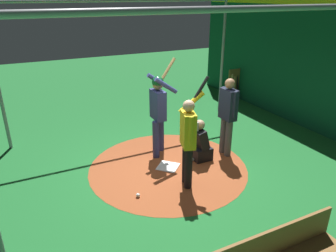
% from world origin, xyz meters
% --- Properties ---
extents(ground_plane, '(26.61, 26.61, 0.00)m').
position_xyz_m(ground_plane, '(0.00, 0.00, 0.00)').
color(ground_plane, '#1E6B2D').
extents(dirt_circle, '(3.34, 3.34, 0.01)m').
position_xyz_m(dirt_circle, '(0.00, 0.00, 0.00)').
color(dirt_circle, '#9E4C28').
rests_on(dirt_circle, ground).
extents(home_plate, '(0.59, 0.59, 0.01)m').
position_xyz_m(home_plate, '(0.00, 0.00, 0.01)').
color(home_plate, white).
rests_on(home_plate, dirt_circle).
extents(batter, '(0.68, 0.49, 2.16)m').
position_xyz_m(batter, '(-0.09, -0.66, 1.12)').
color(batter, navy).
rests_on(batter, ground).
extents(catcher, '(0.58, 0.40, 0.94)m').
position_xyz_m(catcher, '(-0.78, -0.02, 0.37)').
color(catcher, black).
rests_on(catcher, ground).
extents(umpire, '(0.22, 0.49, 1.77)m').
position_xyz_m(umpire, '(-1.45, 0.01, 1.00)').
color(umpire, '#4C4C51').
rests_on(umpire, ground).
extents(visitor, '(0.63, 0.51, 2.08)m').
position_xyz_m(visitor, '(-0.05, 0.75, 1.00)').
color(visitor, black).
rests_on(visitor, ground).
extents(back_wall, '(0.22, 10.61, 3.41)m').
position_xyz_m(back_wall, '(-4.44, 0.00, 1.72)').
color(back_wall, '#0F472D').
rests_on(back_wall, ground).
extents(cage_frame, '(6.07, 5.03, 3.30)m').
position_xyz_m(cage_frame, '(0.00, 0.00, 2.31)').
color(cage_frame, gray).
rests_on(cage_frame, ground).
extents(bat_rack, '(0.58, 0.21, 1.05)m').
position_xyz_m(bat_rack, '(-4.20, -3.28, 0.49)').
color(bat_rack, olive).
rests_on(bat_rack, ground).
extents(baseball_0, '(0.07, 0.07, 0.07)m').
position_xyz_m(baseball_0, '(-1.02, -0.73, 0.04)').
color(baseball_0, white).
rests_on(baseball_0, dirt_circle).
extents(baseball_1, '(0.07, 0.07, 0.07)m').
position_xyz_m(baseball_1, '(-0.60, 0.01, 0.04)').
color(baseball_1, white).
rests_on(baseball_1, dirt_circle).
extents(baseball_2, '(0.07, 0.07, 0.07)m').
position_xyz_m(baseball_2, '(0.97, 0.74, 0.04)').
color(baseball_2, white).
rests_on(baseball_2, dirt_circle).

